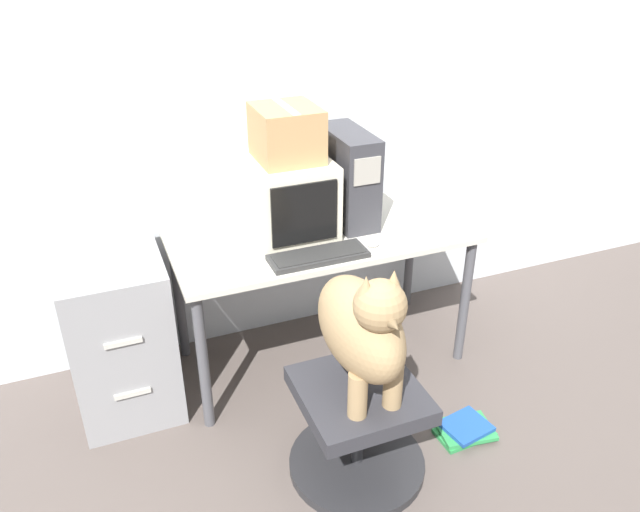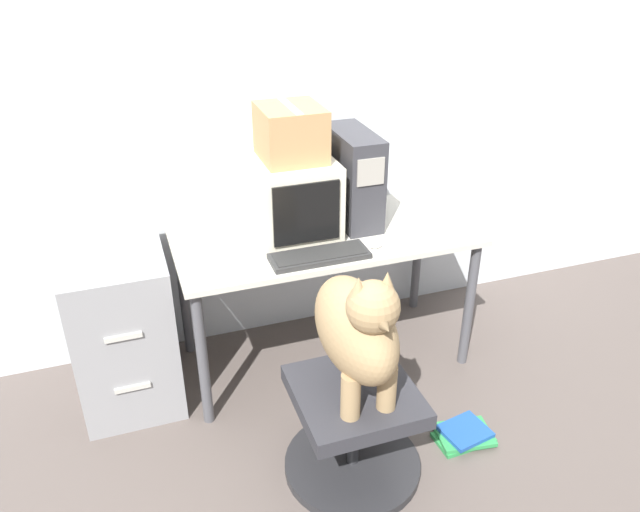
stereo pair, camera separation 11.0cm
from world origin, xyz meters
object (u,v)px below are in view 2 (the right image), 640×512
object	(u,v)px
keyboard	(319,256)
cardboard_box	(291,133)
pc_tower	(353,177)
filing_cabinet	(124,328)
book_stack_floor	(464,435)
dog	(358,328)
crt_monitor	(292,195)
office_chair	(354,428)

from	to	relation	value
keyboard	cardboard_box	size ratio (longest dim) A/B	1.44
pc_tower	filing_cabinet	distance (m)	1.32
cardboard_box	book_stack_floor	xyz separation A→B (m)	(0.53, -0.89, -1.21)
dog	cardboard_box	world-z (taller)	cardboard_box
cardboard_box	book_stack_floor	bearing A→B (deg)	-59.07
crt_monitor	dog	bearing A→B (deg)	-90.78
book_stack_floor	filing_cabinet	bearing A→B (deg)	149.40
crt_monitor	pc_tower	bearing A→B (deg)	3.64
filing_cabinet	cardboard_box	size ratio (longest dim) A/B	2.52
dog	cardboard_box	xyz separation A→B (m)	(0.01, 0.89, 0.49)
crt_monitor	dog	xyz separation A→B (m)	(-0.01, -0.88, -0.19)
keyboard	book_stack_floor	distance (m)	1.05
office_chair	book_stack_floor	distance (m)	0.58
crt_monitor	cardboard_box	size ratio (longest dim) A/B	1.43
keyboard	office_chair	distance (m)	0.77
pc_tower	book_stack_floor	world-z (taller)	pc_tower
office_chair	filing_cabinet	size ratio (longest dim) A/B	0.74
crt_monitor	keyboard	size ratio (longest dim) A/B	0.99
keyboard	pc_tower	bearing A→B (deg)	49.25
cardboard_box	office_chair	bearing A→B (deg)	-90.78
keyboard	crt_monitor	bearing A→B (deg)	94.86
pc_tower	dog	xyz separation A→B (m)	(-0.33, -0.90, -0.23)
crt_monitor	pc_tower	world-z (taller)	pc_tower
filing_cabinet	cardboard_box	bearing A→B (deg)	4.12
keyboard	cardboard_box	xyz separation A→B (m)	(-0.03, 0.32, 0.48)
cardboard_box	keyboard	bearing A→B (deg)	-85.20
keyboard	dog	bearing A→B (deg)	-94.00
office_chair	keyboard	bearing A→B (deg)	85.93
filing_cabinet	book_stack_floor	size ratio (longest dim) A/B	2.94
pc_tower	cardboard_box	bearing A→B (deg)	-177.05
pc_tower	office_chair	world-z (taller)	pc_tower
dog	crt_monitor	bearing A→B (deg)	89.22
office_chair	filing_cabinet	world-z (taller)	filing_cabinet
pc_tower	keyboard	bearing A→B (deg)	-130.75
keyboard	dog	distance (m)	0.56
keyboard	cardboard_box	distance (m)	0.58
keyboard	cardboard_box	bearing A→B (deg)	94.80
crt_monitor	keyboard	xyz separation A→B (m)	(0.03, -0.32, -0.17)
pc_tower	cardboard_box	world-z (taller)	cardboard_box
pc_tower	crt_monitor	bearing A→B (deg)	-176.36
cardboard_box	pc_tower	bearing A→B (deg)	2.95
crt_monitor	keyboard	world-z (taller)	crt_monitor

